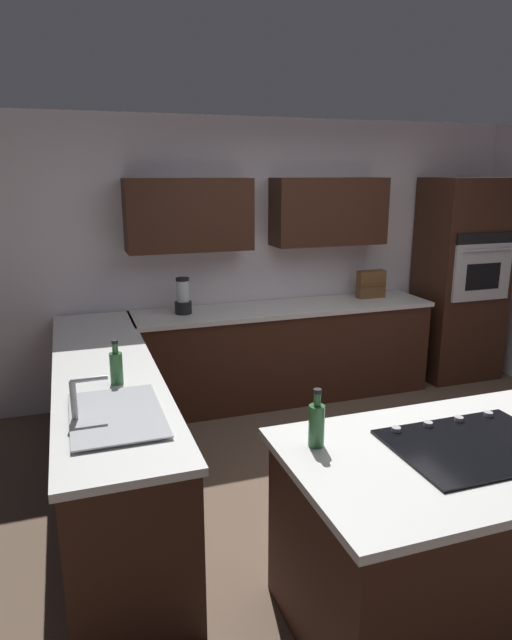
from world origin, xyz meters
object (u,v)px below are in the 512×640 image
at_px(sink_unit, 115,414).
at_px(blender, 183,298).
at_px(oil_bottle, 317,424).
at_px(cooktop, 474,445).
at_px(spice_rack, 371,284).
at_px(dish_soap_bottle, 116,367).
at_px(wall_oven, 460,280).

distance_m(sink_unit, blender, 2.18).
distance_m(blender, oil_bottle, 2.64).
relative_size(cooktop, spice_rack, 2.70).
bearing_deg(dish_soap_bottle, spice_rack, -148.74).
relative_size(spice_rack, oil_bottle, 1.02).
bearing_deg(blender, dish_soap_bottle, 65.10).
bearing_deg(sink_unit, spice_rack, -142.29).
height_order(cooktop, blender, blender).
relative_size(wall_oven, spice_rack, 7.32).
xyz_separation_m(wall_oven, sink_unit, (3.68, 1.99, -0.11)).
bearing_deg(wall_oven, cooktop, 52.82).
relative_size(cooktop, blender, 2.37).
relative_size(sink_unit, cooktop, 0.92).
xyz_separation_m(cooktop, blender, (0.75, -2.88, 0.13)).
bearing_deg(cooktop, wall_oven, -127.18).
bearing_deg(blender, sink_unit, 69.02).
xyz_separation_m(dish_soap_bottle, oil_bottle, (-0.78, 1.09, 0.00)).
height_order(spice_rack, dish_soap_bottle, spice_rack).
bearing_deg(wall_oven, dish_soap_bottle, 22.60).
bearing_deg(cooktop, dish_soap_bottle, -42.25).
bearing_deg(cooktop, spice_rack, -111.53).
bearing_deg(sink_unit, dish_soap_bottle, -96.95).
relative_size(wall_oven, dish_soap_bottle, 7.68).
relative_size(sink_unit, dish_soap_bottle, 2.61).
relative_size(sink_unit, blender, 2.18).
xyz_separation_m(sink_unit, oil_bottle, (-0.84, 0.61, 0.09)).
xyz_separation_m(wall_oven, oil_bottle, (2.84, 2.60, -0.02)).
height_order(cooktop, dish_soap_bottle, dish_soap_bottle).
distance_m(wall_oven, sink_unit, 4.18).
height_order(blender, oil_bottle, blender).
relative_size(blender, oil_bottle, 1.16).
bearing_deg(wall_oven, sink_unit, 28.37).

